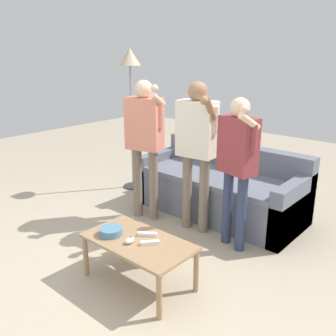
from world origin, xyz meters
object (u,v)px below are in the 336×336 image
Objects in this scene: coffee_table at (138,246)px; player_right at (237,157)px; floor_lamp at (130,72)px; player_center at (197,140)px; couch at (221,189)px; game_remote_wand_far at (148,234)px; snack_bowl at (111,231)px; game_remote_nunchuk at (130,240)px; game_remote_wand_near at (150,243)px; player_left at (144,134)px.

player_right is at bearing 76.44° from coffee_table.
floor_lamp reaches higher than coffee_table.
floor_lamp reaches higher than player_center.
couch is 13.07× the size of game_remote_wand_far.
couch is 1.02× the size of floor_lamp.
floor_lamp is at bearing 139.36° from game_remote_wand_far.
game_remote_wand_far is (0.29, -1.55, 0.12)m from couch.
player_right is 1.11m from game_remote_wand_far.
coffee_table is 0.27m from snack_bowl.
game_remote_wand_near is (0.14, 0.09, -0.01)m from game_remote_nunchuk.
player_left is (-0.87, 0.97, 0.65)m from coffee_table.
couch reaches higher than game_remote_wand_near.
snack_bowl is at bearing -143.21° from game_remote_wand_far.
coffee_table is 1.23m from player_right.
game_remote_nunchuk is at bearing -81.05° from couch.
floor_lamp is at bearing 144.25° from player_left.
game_remote_nunchuk is at bearing -103.37° from coffee_table.
player_center is at bearing 11.63° from player_left.
player_right is (0.51, -0.05, -0.07)m from player_center.
player_left is at bearing 135.92° from game_remote_wand_near.
floor_lamp is at bearing 139.50° from game_remote_wand_near.
floor_lamp is (-1.47, 1.66, 1.16)m from snack_bowl.
game_remote_wand_near is at bearing -40.50° from floor_lamp.
coffee_table is at bearing 17.91° from snack_bowl.
game_remote_wand_far is at bearing 83.49° from game_remote_nunchuk.
player_left is 10.59× the size of game_remote_wand_far.
coffee_table is 1.46m from player_left.
couch is at bearing 100.74° from game_remote_wand_far.
floor_lamp is 2.55m from game_remote_wand_far.
couch is 1.23× the size of player_left.
snack_bowl is (0.05, -1.74, 0.13)m from couch.
game_remote_wand_far is at bearing -104.87° from player_right.
player_center is at bearing 174.89° from player_right.
game_remote_nunchuk reaches higher than game_remote_wand_near.
player_right is at bearing -47.90° from couch.
game_remote_nunchuk is 0.05× the size of floor_lamp.
floor_lamp reaches higher than game_remote_nunchuk.
player_center is 1.18m from game_remote_wand_far.
game_remote_nunchuk is at bearing -103.55° from player_right.
coffee_table is 0.59× the size of player_left.
snack_bowl is at bearing -48.41° from floor_lamp.
couch is 1.23× the size of player_center.
player_left reaches higher than game_remote_nunchuk.
floor_lamp is 1.20m from player_left.
game_remote_wand_near is at bearing 33.84° from game_remote_nunchuk.
player_left is 1.49m from game_remote_wand_near.
coffee_table is 10.49× the size of game_remote_nunchuk.
player_center is at bearing 103.01° from coffee_table.
player_left reaches higher than couch.
couch is 1.93m from floor_lamp.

